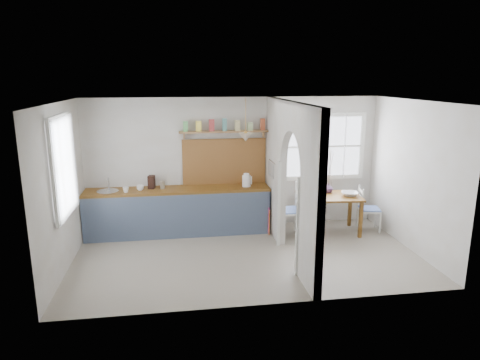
{
  "coord_description": "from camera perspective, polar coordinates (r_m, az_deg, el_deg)",
  "views": [
    {
      "loc": [
        -1.13,
        -6.67,
        2.97
      ],
      "look_at": [
        -0.05,
        0.51,
        1.22
      ],
      "focal_mm": 32.0,
      "sensor_mm": 36.0,
      "label": 1
    }
  ],
  "objects": [
    {
      "name": "table_cup",
      "position": [
        8.25,
        10.61,
        -1.96
      ],
      "size": [
        0.11,
        0.11,
        0.1
      ],
      "primitive_type": "imported",
      "rotation": [
        0.0,
        0.0,
        0.04
      ],
      "color": "#4E7947",
      "rests_on": "dining_table"
    },
    {
      "name": "partition",
      "position": [
        7.13,
        6.52,
        1.19
      ],
      "size": [
        0.12,
        3.2,
        2.6
      ],
      "color": "silver",
      "rests_on": "floor"
    },
    {
      "name": "knife_block",
      "position": [
        8.31,
        -11.71,
        -0.26
      ],
      "size": [
        0.14,
        0.18,
        0.25
      ],
      "primitive_type": "cube",
      "rotation": [
        0.0,
        0.0,
        -0.2
      ],
      "color": "#381B11",
      "rests_on": "counter"
    },
    {
      "name": "dining_table",
      "position": [
        8.54,
        11.66,
        -4.42
      ],
      "size": [
        1.26,
        0.91,
        0.75
      ],
      "primitive_type": null,
      "rotation": [
        0.0,
        0.0,
        -0.1
      ],
      "color": "#5C3715",
      "rests_on": "floor"
    },
    {
      "name": "chair_left",
      "position": [
        8.2,
        6.52,
        -4.02
      ],
      "size": [
        0.49,
        0.49,
        1.01
      ],
      "primitive_type": null,
      "rotation": [
        0.0,
        0.0,
        -1.52
      ],
      "color": "silver",
      "rests_on": "floor"
    },
    {
      "name": "ceiling",
      "position": [
        6.77,
        1.09,
        10.43
      ],
      "size": [
        5.8,
        3.2,
        0.01
      ],
      "primitive_type": "cube",
      "color": "silver",
      "rests_on": "walls"
    },
    {
      "name": "chair_right",
      "position": [
        8.84,
        16.86,
        -3.69
      ],
      "size": [
        0.48,
        0.48,
        0.88
      ],
      "primitive_type": null,
      "rotation": [
        0.0,
        0.0,
        1.35
      ],
      "color": "silver",
      "rests_on": "floor"
    },
    {
      "name": "mug_a",
      "position": [
        8.14,
        -14.97,
        -1.27
      ],
      "size": [
        0.13,
        0.13,
        0.1
      ],
      "primitive_type": "imported",
      "rotation": [
        0.0,
        0.0,
        0.19
      ],
      "color": "white",
      "rests_on": "counter"
    },
    {
      "name": "walls",
      "position": [
        6.97,
        1.04,
        -0.3
      ],
      "size": [
        5.81,
        3.21,
        2.6
      ],
      "color": "silver",
      "rests_on": "floor"
    },
    {
      "name": "towel_orange",
      "position": [
        8.26,
        3.92,
        -5.7
      ],
      "size": [
        0.02,
        0.03,
        0.51
      ],
      "primitive_type": "cube",
      "color": "#CD5F30",
      "rests_on": "counter"
    },
    {
      "name": "shelf",
      "position": [
        8.27,
        -2.08,
        6.83
      ],
      "size": [
        1.75,
        0.2,
        0.21
      ],
      "color": "#986C40",
      "rests_on": "walls"
    },
    {
      "name": "plate",
      "position": [
        8.31,
        9.95,
        -2.11
      ],
      "size": [
        0.24,
        0.24,
        0.02
      ],
      "primitive_type": "cylinder",
      "rotation": [
        0.0,
        0.0,
        -0.33
      ],
      "color": "black",
      "rests_on": "dining_table"
    },
    {
      "name": "bowl",
      "position": [
        8.49,
        14.41,
        -1.8
      ],
      "size": [
        0.39,
        0.39,
        0.08
      ],
      "primitive_type": "imported",
      "rotation": [
        0.0,
        0.0,
        -0.29
      ],
      "color": "silver",
      "rests_on": "dining_table"
    },
    {
      "name": "floor",
      "position": [
        7.39,
        1.0,
        -10.14
      ],
      "size": [
        5.8,
        3.2,
        0.01
      ],
      "primitive_type": "cube",
      "color": "gray",
      "rests_on": "ground"
    },
    {
      "name": "nook_window",
      "position": [
        8.84,
        10.95,
        4.4
      ],
      "size": [
        1.76,
        0.1,
        1.3
      ],
      "primitive_type": null,
      "color": "white",
      "rests_on": "walls"
    },
    {
      "name": "backsplash",
      "position": [
        8.45,
        -2.1,
        2.5
      ],
      "size": [
        1.65,
        0.03,
        0.9
      ],
      "primitive_type": "cube",
      "color": "brown",
      "rests_on": "walls"
    },
    {
      "name": "sink",
      "position": [
        8.34,
        -17.23,
        -1.5
      ],
      "size": [
        0.4,
        0.4,
        0.02
      ],
      "primitive_type": "cylinder",
      "color": "#B9BDC3",
      "rests_on": "counter"
    },
    {
      "name": "kitchen_window",
      "position": [
        7.02,
        -22.74,
        1.66
      ],
      "size": [
        0.1,
        1.16,
        1.5
      ],
      "primitive_type": null,
      "color": "white",
      "rests_on": "walls"
    },
    {
      "name": "vase",
      "position": [
        8.61,
        11.72,
        -1.05
      ],
      "size": [
        0.23,
        0.23,
        0.19
      ],
      "primitive_type": "imported",
      "rotation": [
        0.0,
        0.0,
        -0.33
      ],
      "color": "#492E4E",
      "rests_on": "dining_table"
    },
    {
      "name": "kettle",
      "position": [
        8.28,
        0.86,
        0.02
      ],
      "size": [
        0.25,
        0.21,
        0.26
      ],
      "primitive_type": null,
      "rotation": [
        0.0,
        0.0,
        -0.2
      ],
      "color": "white",
      "rests_on": "counter"
    },
    {
      "name": "towel_magenta",
      "position": [
        8.31,
        3.83,
        -5.4
      ],
      "size": [
        0.02,
        0.03,
        0.52
      ],
      "primitive_type": "cube",
      "color": "#CE2C81",
      "rests_on": "counter"
    },
    {
      "name": "mug_b",
      "position": [
        8.23,
        -13.16,
        -1.0
      ],
      "size": [
        0.16,
        0.16,
        0.1
      ],
      "primitive_type": "imported",
      "rotation": [
        0.0,
        0.0,
        -0.24
      ],
      "color": "white",
      "rests_on": "counter"
    },
    {
      "name": "utensil_rail",
      "position": [
        7.91,
        4.32,
        2.45
      ],
      "size": [
        0.02,
        0.5,
        0.02
      ],
      "primitive_type": "cylinder",
      "rotation": [
        1.57,
        0.0,
        0.0
      ],
      "color": "#B9BDC3",
      "rests_on": "partition"
    },
    {
      "name": "pendant_lamp",
      "position": [
        8.0,
        0.75,
        5.73
      ],
      "size": [
        0.26,
        0.26,
        0.16
      ],
      "primitive_type": "cone",
      "color": "beige",
      "rests_on": "ceiling"
    },
    {
      "name": "counter",
      "position": [
        8.38,
        -8.17,
        -4.03
      ],
      "size": [
        3.5,
        0.6,
        0.9
      ],
      "color": "#5C3715",
      "rests_on": "floor"
    },
    {
      "name": "jar",
      "position": [
        8.25,
        -10.29,
        -0.65
      ],
      "size": [
        0.09,
        0.09,
        0.15
      ],
      "primitive_type": "cylinder",
      "rotation": [
        0.0,
        0.0,
        0.01
      ],
      "color": "gray",
      "rests_on": "counter"
    }
  ]
}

